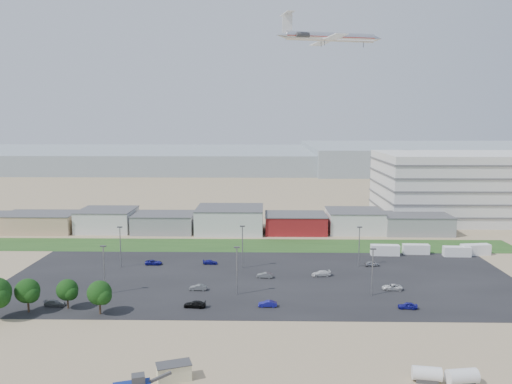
{
  "coord_description": "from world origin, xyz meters",
  "views": [
    {
      "loc": [
        5.84,
        -93.77,
        37.21
      ],
      "look_at": [
        3.7,
        22.0,
        20.53
      ],
      "focal_mm": 35.0,
      "sensor_mm": 36.0,
      "label": 1
    }
  ],
  "objects_px": {
    "airliner": "(330,37)",
    "parked_car_3": "(195,304)",
    "portable_shed": "(174,372)",
    "parked_car_7": "(265,275)",
    "parked_car_0": "(392,287)",
    "box_trailer_a": "(385,250)",
    "parked_car_12": "(321,273)",
    "parked_car_8": "(372,264)",
    "parked_car_10": "(55,303)",
    "parked_car_13": "(268,304)",
    "storage_tank_nw": "(427,374)",
    "parked_car_9": "(154,262)",
    "parked_car_4": "(198,287)",
    "parked_car_2": "(408,306)",
    "parked_car_6": "(210,262)"
  },
  "relations": [
    {
      "from": "parked_car_3",
      "to": "parked_car_12",
      "type": "distance_m",
      "value": 34.6
    },
    {
      "from": "parked_car_3",
      "to": "parked_car_9",
      "type": "relative_size",
      "value": 1.03
    },
    {
      "from": "parked_car_9",
      "to": "parked_car_13",
      "type": "relative_size",
      "value": 1.16
    },
    {
      "from": "airliner",
      "to": "parked_car_7",
      "type": "height_order",
      "value": "airliner"
    },
    {
      "from": "airliner",
      "to": "parked_car_3",
      "type": "distance_m",
      "value": 135.64
    },
    {
      "from": "parked_car_6",
      "to": "parked_car_3",
      "type": "bearing_deg",
      "value": -177.37
    },
    {
      "from": "portable_shed",
      "to": "parked_car_2",
      "type": "distance_m",
      "value": 50.27
    },
    {
      "from": "airliner",
      "to": "parked_car_3",
      "type": "xyz_separation_m",
      "value": [
        -39.79,
        -109.57,
        -69.35
      ]
    },
    {
      "from": "storage_tank_nw",
      "to": "parked_car_6",
      "type": "height_order",
      "value": "storage_tank_nw"
    },
    {
      "from": "parked_car_0",
      "to": "parked_car_2",
      "type": "relative_size",
      "value": 1.16
    },
    {
      "from": "parked_car_0",
      "to": "parked_car_12",
      "type": "distance_m",
      "value": 17.5
    },
    {
      "from": "box_trailer_a",
      "to": "parked_car_6",
      "type": "height_order",
      "value": "box_trailer_a"
    },
    {
      "from": "storage_tank_nw",
      "to": "parked_car_2",
      "type": "distance_m",
      "value": 28.55
    },
    {
      "from": "parked_car_13",
      "to": "parked_car_6",
      "type": "bearing_deg",
      "value": -153.7
    },
    {
      "from": "portable_shed",
      "to": "parked_car_9",
      "type": "height_order",
      "value": "portable_shed"
    },
    {
      "from": "box_trailer_a",
      "to": "parked_car_9",
      "type": "bearing_deg",
      "value": -168.09
    },
    {
      "from": "box_trailer_a",
      "to": "parked_car_6",
      "type": "relative_size",
      "value": 2.04
    },
    {
      "from": "parked_car_0",
      "to": "parked_car_12",
      "type": "xyz_separation_m",
      "value": [
        -14.64,
        9.59,
        0.05
      ]
    },
    {
      "from": "parked_car_4",
      "to": "parked_car_6",
      "type": "bearing_deg",
      "value": -179.48
    },
    {
      "from": "portable_shed",
      "to": "parked_car_12",
      "type": "xyz_separation_m",
      "value": [
        26.65,
        49.06,
        -0.6
      ]
    },
    {
      "from": "parked_car_12",
      "to": "parked_car_0",
      "type": "bearing_deg",
      "value": 48.92
    },
    {
      "from": "parked_car_12",
      "to": "parked_car_3",
      "type": "bearing_deg",
      "value": -60.81
    },
    {
      "from": "portable_shed",
      "to": "parked_car_0",
      "type": "height_order",
      "value": "portable_shed"
    },
    {
      "from": "airliner",
      "to": "parked_car_10",
      "type": "bearing_deg",
      "value": -135.28
    },
    {
      "from": "parked_car_10",
      "to": "parked_car_12",
      "type": "xyz_separation_m",
      "value": [
        56.0,
        20.63,
        0.04
      ]
    },
    {
      "from": "airliner",
      "to": "parked_car_3",
      "type": "bearing_deg",
      "value": -123.3
    },
    {
      "from": "portable_shed",
      "to": "parked_car_7",
      "type": "relative_size",
      "value": 1.31
    },
    {
      "from": "parked_car_3",
      "to": "parked_car_4",
      "type": "relative_size",
      "value": 1.17
    },
    {
      "from": "box_trailer_a",
      "to": "parked_car_8",
      "type": "xyz_separation_m",
      "value": [
        -5.83,
        -10.67,
        -0.82
      ]
    },
    {
      "from": "parked_car_10",
      "to": "parked_car_13",
      "type": "distance_m",
      "value": 43.01
    },
    {
      "from": "box_trailer_a",
      "to": "parked_car_2",
      "type": "height_order",
      "value": "box_trailer_a"
    },
    {
      "from": "portable_shed",
      "to": "parked_car_9",
      "type": "xyz_separation_m",
      "value": [
        -15.87,
        57.83,
        -0.65
      ]
    },
    {
      "from": "box_trailer_a",
      "to": "parked_car_8",
      "type": "bearing_deg",
      "value": -116.2
    },
    {
      "from": "parked_car_7",
      "to": "parked_car_12",
      "type": "bearing_deg",
      "value": 104.2
    },
    {
      "from": "parked_car_2",
      "to": "parked_car_12",
      "type": "bearing_deg",
      "value": -138.91
    },
    {
      "from": "box_trailer_a",
      "to": "parked_car_4",
      "type": "distance_m",
      "value": 56.62
    },
    {
      "from": "box_trailer_a",
      "to": "parked_car_13",
      "type": "height_order",
      "value": "box_trailer_a"
    },
    {
      "from": "parked_car_3",
      "to": "parked_car_4",
      "type": "xyz_separation_m",
      "value": [
        -0.66,
        10.17,
        -0.02
      ]
    },
    {
      "from": "airliner",
      "to": "parked_car_13",
      "type": "bearing_deg",
      "value": -116.34
    },
    {
      "from": "parked_car_8",
      "to": "parked_car_0",
      "type": "bearing_deg",
      "value": 175.33
    },
    {
      "from": "storage_tank_nw",
      "to": "parked_car_0",
      "type": "relative_size",
      "value": 0.93
    },
    {
      "from": "storage_tank_nw",
      "to": "box_trailer_a",
      "type": "height_order",
      "value": "box_trailer_a"
    },
    {
      "from": "parked_car_7",
      "to": "parked_car_12",
      "type": "height_order",
      "value": "parked_car_12"
    },
    {
      "from": "parked_car_0",
      "to": "box_trailer_a",
      "type": "bearing_deg",
      "value": 173.78
    },
    {
      "from": "parked_car_9",
      "to": "airliner",
      "type": "bearing_deg",
      "value": -34.32
    },
    {
      "from": "storage_tank_nw",
      "to": "parked_car_7",
      "type": "xyz_separation_m",
      "value": [
        -23.3,
        47.3,
        -0.59
      ]
    },
    {
      "from": "parked_car_4",
      "to": "parked_car_12",
      "type": "distance_m",
      "value": 30.23
    },
    {
      "from": "box_trailer_a",
      "to": "parked_car_10",
      "type": "xyz_separation_m",
      "value": [
        -75.85,
        -39.77,
        -0.84
      ]
    },
    {
      "from": "parked_car_8",
      "to": "parked_car_12",
      "type": "xyz_separation_m",
      "value": [
        -14.02,
        -8.47,
        0.02
      ]
    },
    {
      "from": "parked_car_8",
      "to": "parked_car_13",
      "type": "bearing_deg",
      "value": 130.13
    }
  ]
}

